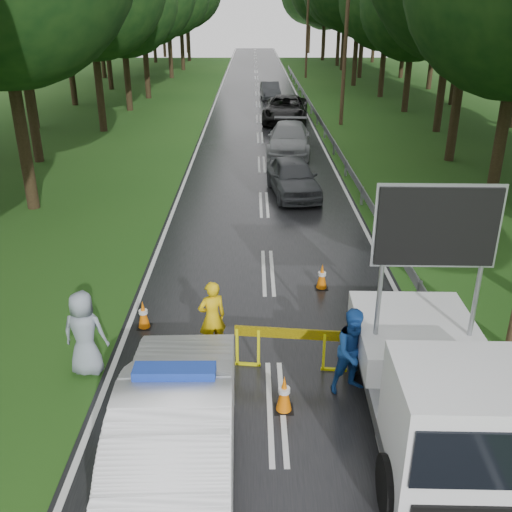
{
  "coord_description": "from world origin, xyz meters",
  "views": [
    {
      "loc": [
        -0.43,
        -8.57,
        6.91
      ],
      "look_at": [
        -0.35,
        4.21,
        1.3
      ],
      "focal_mm": 40.0,
      "sensor_mm": 36.0,
      "label": 1
    }
  ],
  "objects_px": {
    "queue_car_third": "(286,109)",
    "civilian": "(354,351)",
    "queue_car_second": "(289,139)",
    "queue_car_first": "(293,177)",
    "barrier": "(291,339)",
    "officer": "(212,318)",
    "work_truck": "(441,387)",
    "police_sedan": "(178,420)",
    "queue_car_fourth": "(270,90)"
  },
  "relations": [
    {
      "from": "queue_car_third",
      "to": "civilian",
      "type": "bearing_deg",
      "value": -84.5
    },
    {
      "from": "queue_car_second",
      "to": "queue_car_first",
      "type": "bearing_deg",
      "value": -87.14
    },
    {
      "from": "barrier",
      "to": "queue_car_third",
      "type": "height_order",
      "value": "queue_car_third"
    },
    {
      "from": "officer",
      "to": "queue_car_first",
      "type": "relative_size",
      "value": 0.4
    },
    {
      "from": "work_truck",
      "to": "queue_car_first",
      "type": "height_order",
      "value": "work_truck"
    },
    {
      "from": "police_sedan",
      "to": "queue_car_first",
      "type": "height_order",
      "value": "police_sedan"
    },
    {
      "from": "queue_car_second",
      "to": "queue_car_fourth",
      "type": "relative_size",
      "value": 1.28
    },
    {
      "from": "queue_car_second",
      "to": "queue_car_fourth",
      "type": "bearing_deg",
      "value": 96.26
    },
    {
      "from": "police_sedan",
      "to": "barrier",
      "type": "distance_m",
      "value": 3.28
    },
    {
      "from": "work_truck",
      "to": "civilian",
      "type": "bearing_deg",
      "value": 130.65
    },
    {
      "from": "queue_car_first",
      "to": "queue_car_fourth",
      "type": "relative_size",
      "value": 1.06
    },
    {
      "from": "queue_car_first",
      "to": "queue_car_third",
      "type": "bearing_deg",
      "value": 80.85
    },
    {
      "from": "barrier",
      "to": "queue_car_fourth",
      "type": "height_order",
      "value": "queue_car_fourth"
    },
    {
      "from": "queue_car_first",
      "to": "officer",
      "type": "bearing_deg",
      "value": -109.47
    },
    {
      "from": "police_sedan",
      "to": "civilian",
      "type": "distance_m",
      "value": 3.67
    },
    {
      "from": "police_sedan",
      "to": "queue_car_second",
      "type": "relative_size",
      "value": 1.0
    },
    {
      "from": "barrier",
      "to": "queue_car_first",
      "type": "relative_size",
      "value": 0.54
    },
    {
      "from": "work_truck",
      "to": "barrier",
      "type": "xyz_separation_m",
      "value": [
        -2.32,
        2.17,
        -0.41
      ]
    },
    {
      "from": "officer",
      "to": "queue_car_first",
      "type": "distance_m",
      "value": 11.56
    },
    {
      "from": "barrier",
      "to": "queue_car_fourth",
      "type": "relative_size",
      "value": 0.57
    },
    {
      "from": "police_sedan",
      "to": "queue_car_third",
      "type": "relative_size",
      "value": 0.87
    },
    {
      "from": "officer",
      "to": "queue_car_fourth",
      "type": "relative_size",
      "value": 0.42
    },
    {
      "from": "queue_car_first",
      "to": "queue_car_third",
      "type": "height_order",
      "value": "queue_car_third"
    },
    {
      "from": "police_sedan",
      "to": "work_truck",
      "type": "height_order",
      "value": "work_truck"
    },
    {
      "from": "officer",
      "to": "work_truck",
      "type": "bearing_deg",
      "value": 121.08
    },
    {
      "from": "barrier",
      "to": "officer",
      "type": "xyz_separation_m",
      "value": [
        -1.65,
        0.67,
        0.12
      ]
    },
    {
      "from": "queue_car_second",
      "to": "barrier",
      "type": "bearing_deg",
      "value": -88.28
    },
    {
      "from": "barrier",
      "to": "queue_car_first",
      "type": "height_order",
      "value": "queue_car_first"
    },
    {
      "from": "queue_car_second",
      "to": "queue_car_third",
      "type": "relative_size",
      "value": 0.87
    },
    {
      "from": "queue_car_third",
      "to": "barrier",
      "type": "bearing_deg",
      "value": -86.9
    },
    {
      "from": "queue_car_second",
      "to": "police_sedan",
      "type": "bearing_deg",
      "value": -93.12
    },
    {
      "from": "civilian",
      "to": "queue_car_second",
      "type": "height_order",
      "value": "civilian"
    },
    {
      "from": "barrier",
      "to": "queue_car_fourth",
      "type": "xyz_separation_m",
      "value": [
        0.66,
        37.73,
        -0.06
      ]
    },
    {
      "from": "queue_car_fourth",
      "to": "work_truck",
      "type": "bearing_deg",
      "value": -91.01
    },
    {
      "from": "queue_car_third",
      "to": "officer",
      "type": "bearing_deg",
      "value": -90.46
    },
    {
      "from": "officer",
      "to": "queue_car_second",
      "type": "xyz_separation_m",
      "value": [
        2.73,
        18.26,
        -0.09
      ]
    },
    {
      "from": "work_truck",
      "to": "queue_car_third",
      "type": "distance_m",
      "value": 29.73
    },
    {
      "from": "work_truck",
      "to": "queue_car_second",
      "type": "xyz_separation_m",
      "value": [
        -1.24,
        21.1,
        -0.38
      ]
    },
    {
      "from": "barrier",
      "to": "queue_car_third",
      "type": "distance_m",
      "value": 27.58
    },
    {
      "from": "civilian",
      "to": "queue_car_third",
      "type": "height_order",
      "value": "civilian"
    },
    {
      "from": "queue_car_first",
      "to": "queue_car_second",
      "type": "xyz_separation_m",
      "value": [
        0.26,
        6.97,
        0.02
      ]
    },
    {
      "from": "work_truck",
      "to": "queue_car_third",
      "type": "bearing_deg",
      "value": 93.62
    },
    {
      "from": "police_sedan",
      "to": "work_truck",
      "type": "bearing_deg",
      "value": -175.69
    },
    {
      "from": "work_truck",
      "to": "queue_car_fourth",
      "type": "bearing_deg",
      "value": 94.16
    },
    {
      "from": "police_sedan",
      "to": "queue_car_first",
      "type": "xyz_separation_m",
      "value": [
        2.81,
        14.57,
        -0.12
      ]
    },
    {
      "from": "barrier",
      "to": "civilian",
      "type": "xyz_separation_m",
      "value": [
        1.15,
        -0.71,
        0.16
      ]
    },
    {
      "from": "queue_car_first",
      "to": "police_sedan",
      "type": "bearing_deg",
      "value": -108.04
    },
    {
      "from": "officer",
      "to": "queue_car_fourth",
      "type": "distance_m",
      "value": 37.13
    },
    {
      "from": "officer",
      "to": "queue_car_third",
      "type": "distance_m",
      "value": 27.05
    },
    {
      "from": "civilian",
      "to": "queue_car_third",
      "type": "distance_m",
      "value": 28.26
    }
  ]
}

